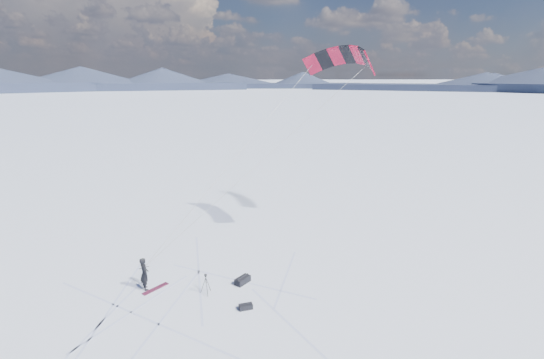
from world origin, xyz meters
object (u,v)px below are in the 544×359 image
snowkiter (146,289)px  gear_bag_a (243,280)px  snowboard (156,289)px  gear_bag_b (246,306)px  tripod (206,281)px

snowkiter → gear_bag_a: bearing=-112.9°
snowboard → gear_bag_b: gear_bag_b is taller
gear_bag_a → snowkiter: bearing=133.9°
snowboard → gear_bag_a: gear_bag_a is taller
tripod → gear_bag_a: (2.13, 0.11, -0.54)m
snowboard → tripod: (2.31, -1.69, 0.70)m
snowkiter → snowboard: 0.53m
snowkiter → tripod: bearing=-127.3°
snowboard → gear_bag_b: (3.60, -3.96, 0.11)m
snowkiter → tripod: 3.47m
snowboard → tripod: size_ratio=1.39×
snowkiter → gear_bag_a: snowkiter is taller
snowkiter → snowboard: size_ratio=1.17×
snowkiter → tripod: size_ratio=1.63×
snowboard → gear_bag_a: size_ratio=1.51×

